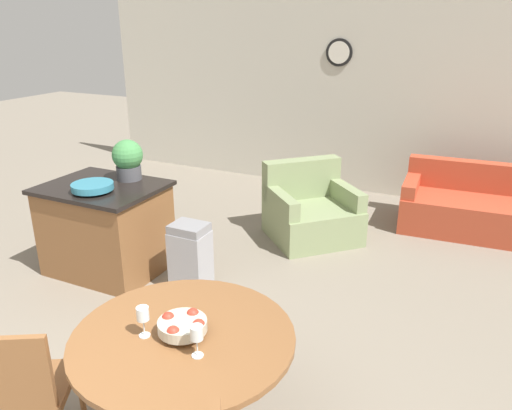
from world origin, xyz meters
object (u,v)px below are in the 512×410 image
Objects in this scene: dining_table at (185,360)px; potted_plant at (128,159)px; wine_glass_right at (197,334)px; armchair at (311,213)px; kitchen_island at (106,228)px; dining_chair_near_left at (27,386)px; wine_glass_left at (143,315)px; trash_bin at (190,258)px; couch at (480,210)px; teal_bowl at (92,187)px; fruit_bowl at (183,325)px.

dining_table is 2.61m from potted_plant.
wine_glass_right is 0.14× the size of armchair.
kitchen_island is at bearing 142.12° from wine_glass_right.
wine_glass_left is (0.53, 0.39, 0.38)m from dining_chair_near_left.
wine_glass_left reaches higher than kitchen_island.
wine_glass_right is (0.17, -0.12, 0.30)m from dining_table.
kitchen_island is at bearing 137.19° from wine_glass_left.
dining_chair_near_left reaches higher than trash_bin.
trash_bin is 3.56m from couch.
teal_bowl reaches higher than kitchen_island.
teal_bowl reaches higher than wine_glass_right.
dining_chair_near_left is at bearing -117.47° from couch.
armchair is (0.59, 1.64, -0.04)m from trash_bin.
kitchen_island reaches higher than dining_table.
kitchen_island is 2.81× the size of potted_plant.
armchair is at bearing -153.04° from couch.
teal_bowl is at bearing -167.88° from trash_bin.
trash_bin is (-0.25, 2.02, -0.18)m from dining_chair_near_left.
dining_table reaches higher than trash_bin.
dining_chair_near_left is at bearing -145.25° from dining_table.
wine_glass_right is at bearing -3.55° from wine_glass_left.
potted_plant is at bearing 135.39° from dining_table.
potted_plant is at bearing 85.85° from dining_chair_near_left.
wine_glass_left is 0.16× the size of kitchen_island.
wine_glass_left is 0.28× the size of trash_bin.
fruit_bowl reaches higher than dining_table.
potted_plant reaches higher than couch.
kitchen_island is 0.72m from potted_plant.
teal_bowl is at bearing -142.03° from couch.
kitchen_island is at bearing 91.35° from dining_chair_near_left.
dining_chair_near_left reaches higher than dining_table.
couch is (2.11, 4.69, -0.23)m from dining_chair_near_left.
kitchen_island is (-2.11, 1.64, -0.43)m from wine_glass_right.
potted_plant is (0.12, 0.28, 0.66)m from kitchen_island.
wine_glass_left is at bearing -132.01° from armchair.
kitchen_island is 0.98m from trash_bin.
teal_bowl is at bearing 144.52° from wine_glass_right.
wine_glass_right is 0.48× the size of teal_bowl.
wine_glass_left is 0.10× the size of couch.
couch is at bearing 36.84° from potted_plant.
armchair is at bearing 54.71° from dining_chair_near_left.
fruit_bowl is 3.23m from armchair.
wine_glass_right is 0.10× the size of couch.
teal_bowl is at bearing 92.42° from dining_chair_near_left.
wine_glass_left is at bearing -40.45° from teal_bowl.
dining_chair_near_left is 3.28× the size of fruit_bowl.
wine_glass_left is at bearing 6.93° from dining_chair_near_left.
couch is (1.22, 4.32, -0.61)m from wine_glass_right.
potted_plant reaches higher than wine_glass_left.
couch is (3.33, 2.68, -0.18)m from kitchen_island.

